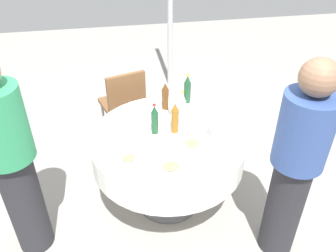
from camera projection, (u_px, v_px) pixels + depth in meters
ground_plane at (168, 200)px, 3.13m from camera, size 10.00×10.00×0.00m
dining_table at (168, 149)px, 2.80m from camera, size 1.23×1.23×0.74m
bottle_clear_mid at (182, 110)px, 2.73m from camera, size 0.06×0.06×0.32m
bottle_brown_west at (165, 96)px, 2.96m from camera, size 0.06×0.06×0.26m
bottle_dark_green_right at (155, 120)px, 2.66m from camera, size 0.06×0.06×0.26m
bottle_dark_green_south at (187, 90)px, 3.05m from camera, size 0.06×0.06×0.27m
bottle_amber_front at (175, 118)px, 2.67m from camera, size 0.06×0.06×0.27m
wine_glass_south at (213, 125)px, 2.62m from camera, size 0.07×0.07×0.15m
wine_glass_front at (173, 105)px, 2.88m from camera, size 0.07×0.07×0.14m
plate_far at (171, 168)px, 2.36m from camera, size 0.26×0.26×0.04m
plate_rear at (148, 119)px, 2.87m from camera, size 0.22×0.22×0.02m
plate_left at (129, 160)px, 2.43m from camera, size 0.21×0.21×0.04m
plate_near at (192, 145)px, 2.57m from camera, size 0.25×0.25×0.04m
spoon_west at (194, 113)px, 2.97m from camera, size 0.13×0.15×0.00m
person_mid at (296, 164)px, 2.27m from camera, size 0.34×0.34×1.57m
person_west at (12, 162)px, 2.29m from camera, size 0.34×0.34×1.58m
chair_east at (124, 102)px, 3.56m from camera, size 0.50×0.50×0.87m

